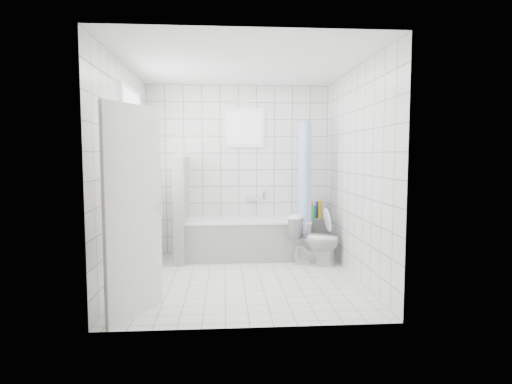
{
  "coord_description": "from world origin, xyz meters",
  "views": [
    {
      "loc": [
        -0.22,
        -5.17,
        1.53
      ],
      "look_at": [
        0.19,
        0.35,
        1.05
      ],
      "focal_mm": 30.0,
      "sensor_mm": 36.0,
      "label": 1
    }
  ],
  "objects": [
    {
      "name": "sill_bottles",
      "position": [
        -1.3,
        0.25,
        1.03
      ],
      "size": [
        0.16,
        0.72,
        0.32
      ],
      "color": "#2DCCBF",
      "rests_on": "window_sill"
    },
    {
      "name": "toilet",
      "position": [
        1.03,
        0.65,
        0.35
      ],
      "size": [
        0.77,
        0.6,
        0.69
      ],
      "primitive_type": "imported",
      "rotation": [
        0.0,
        0.0,
        1.21
      ],
      "color": "white",
      "rests_on": "ground"
    },
    {
      "name": "window_left",
      "position": [
        -1.35,
        0.3,
        1.6
      ],
      "size": [
        0.01,
        0.9,
        1.4
      ],
      "primitive_type": "cube",
      "color": "white",
      "rests_on": "wall_left"
    },
    {
      "name": "ceiling",
      "position": [
        0.0,
        0.0,
        2.6
      ],
      "size": [
        3.0,
        3.0,
        0.0
      ],
      "primitive_type": "plane",
      "rotation": [
        3.14,
        0.0,
        0.0
      ],
      "color": "white",
      "rests_on": "ground"
    },
    {
      "name": "tiled_ledge",
      "position": [
        1.2,
        1.38,
        0.28
      ],
      "size": [
        0.4,
        0.24,
        0.55
      ],
      "primitive_type": "cube",
      "color": "white",
      "rests_on": "ground"
    },
    {
      "name": "shower_curtain",
      "position": [
        0.95,
        0.97,
        1.1
      ],
      "size": [
        0.14,
        0.48,
        1.78
      ],
      "primitive_type": null,
      "color": "#527CF2",
      "rests_on": "curtain_rod"
    },
    {
      "name": "wall_back",
      "position": [
        0.0,
        1.5,
        1.3
      ],
      "size": [
        2.8,
        0.02,
        2.6
      ],
      "primitive_type": "cube",
      "color": "white",
      "rests_on": "ground"
    },
    {
      "name": "wall_front",
      "position": [
        0.0,
        -1.5,
        1.3
      ],
      "size": [
        2.8,
        0.02,
        2.6
      ],
      "primitive_type": "cube",
      "color": "white",
      "rests_on": "ground"
    },
    {
      "name": "window_sill",
      "position": [
        -1.31,
        0.3,
        0.86
      ],
      "size": [
        0.18,
        1.02,
        0.08
      ],
      "primitive_type": "cube",
      "color": "white",
      "rests_on": "wall_left"
    },
    {
      "name": "wall_left",
      "position": [
        -1.4,
        0.0,
        1.3
      ],
      "size": [
        0.02,
        3.0,
        2.6
      ],
      "primitive_type": "cube",
      "color": "white",
      "rests_on": "ground"
    },
    {
      "name": "tub_faucet",
      "position": [
        0.21,
        1.46,
        0.85
      ],
      "size": [
        0.18,
        0.06,
        0.06
      ],
      "primitive_type": "cube",
      "color": "silver",
      "rests_on": "wall_back"
    },
    {
      "name": "ground",
      "position": [
        0.0,
        0.0,
        0.0
      ],
      "size": [
        3.0,
        3.0,
        0.0
      ],
      "primitive_type": "plane",
      "color": "white",
      "rests_on": "ground"
    },
    {
      "name": "partition_wall",
      "position": [
        -0.85,
        1.07,
        0.75
      ],
      "size": [
        0.15,
        0.85,
        1.5
      ],
      "primitive_type": "cube",
      "color": "white",
      "rests_on": "ground"
    },
    {
      "name": "bathtub",
      "position": [
        0.11,
        1.12,
        0.29
      ],
      "size": [
        1.79,
        0.77,
        0.58
      ],
      "color": "white",
      "rests_on": "ground"
    },
    {
      "name": "ledge_bottles",
      "position": [
        1.21,
        1.35,
        0.67
      ],
      "size": [
        0.15,
        0.16,
        0.27
      ],
      "color": "red",
      "rests_on": "tiled_ledge"
    },
    {
      "name": "window_back",
      "position": [
        0.1,
        1.46,
        1.95
      ],
      "size": [
        0.5,
        0.01,
        0.5
      ],
      "primitive_type": "cube",
      "color": "white",
      "rests_on": "wall_back"
    },
    {
      "name": "curtain_rod",
      "position": [
        0.95,
        1.1,
        2.0
      ],
      "size": [
        0.02,
        0.8,
        0.02
      ],
      "primitive_type": "cylinder",
      "rotation": [
        1.57,
        0.0,
        0.0
      ],
      "color": "silver",
      "rests_on": "wall_back"
    },
    {
      "name": "door",
      "position": [
        -1.07,
        -1.12,
        1.0
      ],
      "size": [
        0.4,
        0.73,
        2.0
      ],
      "primitive_type": "cube",
      "rotation": [
        0.0,
        0.0,
        -0.47
      ],
      "color": "silver",
      "rests_on": "ground"
    },
    {
      "name": "wall_right",
      "position": [
        1.4,
        0.0,
        1.3
      ],
      "size": [
        0.02,
        3.0,
        2.6
      ],
      "primitive_type": "cube",
      "color": "white",
      "rests_on": "ground"
    }
  ]
}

